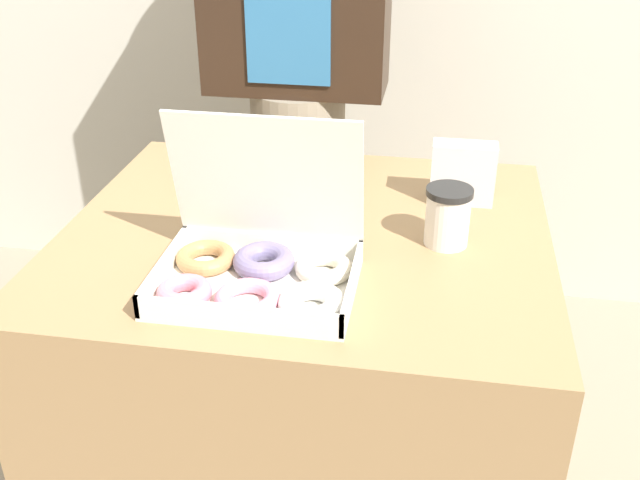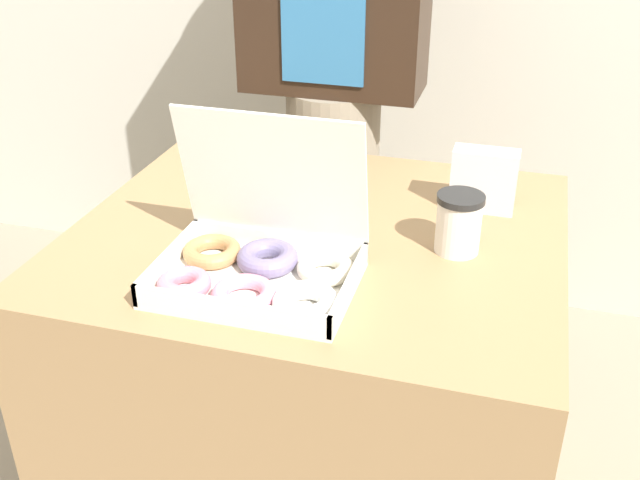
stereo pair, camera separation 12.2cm
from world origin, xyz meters
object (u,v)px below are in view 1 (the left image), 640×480
donut_box (260,265)px  person_customer (297,69)px  napkin_holder (463,173)px  coffee_cup (448,216)px

donut_box → person_customer: 0.83m
person_customer → napkin_holder: bearing=-45.2°
donut_box → person_customer: size_ratio=0.21×
donut_box → coffee_cup: donut_box is taller
coffee_cup → napkin_holder: 0.19m
person_customer → coffee_cup: bearing=-57.1°
donut_box → napkin_holder: (0.33, 0.39, 0.02)m
person_customer → donut_box: bearing=-83.3°
napkin_holder → coffee_cup: bearing=-98.0°
coffee_cup → napkin_holder: (0.03, 0.19, 0.01)m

